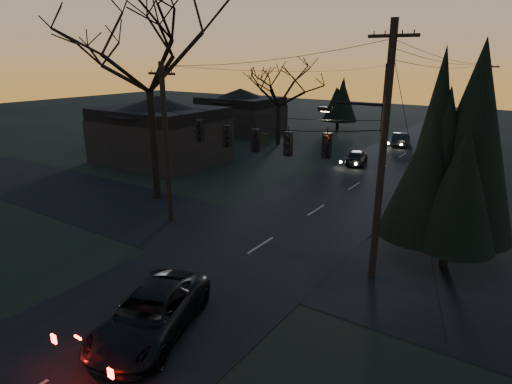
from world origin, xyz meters
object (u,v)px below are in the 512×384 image
Objects in this scene: utility_pole_far_l at (381,132)px; suv_near at (150,314)px; utility_pole_left at (171,220)px; sedan_oncoming_b at (401,139)px; utility_pole_far_r at (474,155)px; bare_tree_left at (146,44)px; evergreen_right at (458,160)px; utility_pole_right at (371,277)px; sedan_oncoming_a at (357,157)px.

utility_pole_far_l is 1.54× the size of suv_near.
utility_pole_left is 28.80m from sedan_oncoming_b.
utility_pole_left is at bearing 112.71° from suv_near.
utility_pole_far_r is 7.05m from sedan_oncoming_b.
evergreen_right is (17.30, 0.28, -4.65)m from bare_tree_left.
bare_tree_left is 16.89m from suv_near.
utility_pole_left is 0.63× the size of bare_tree_left.
evergreen_right is (13.75, 2.68, 4.75)m from utility_pole_left.
utility_pole_far_l is at bearing 145.18° from utility_pole_far_r.
utility_pole_far_l is at bearing 80.28° from suv_near.
utility_pole_right is 1.18× the size of utility_pole_left.
utility_pole_far_r is (11.50, 28.00, 0.00)m from utility_pole_left.
utility_pole_left is 36.00m from utility_pole_far_l.
bare_tree_left is 17.92m from evergreen_right.
utility_pole_far_l is 0.60× the size of bare_tree_left.
sedan_oncoming_a is at bearing 76.71° from sedan_oncoming_b.
utility_pole_right is 1.25× the size of utility_pole_far_l.
evergreen_right reaches higher than suv_near.
evergreen_right reaches higher than sedan_oncoming_a.
utility_pole_far_l reaches higher than sedan_oncoming_a.
bare_tree_left reaches higher than suv_near.
sedan_oncoming_b is (4.50, -7.56, 0.66)m from utility_pole_far_l.
sedan_oncoming_b is (0.77, 10.22, 0.03)m from sedan_oncoming_a.
bare_tree_left is at bearing 117.04° from suv_near.
utility_pole_far_r is (0.00, 28.00, 0.00)m from utility_pole_right.
utility_pole_left is at bearing -168.99° from evergreen_right.
bare_tree_left reaches higher than utility_pole_far_l.
utility_pole_right is 1.92× the size of suv_near.
utility_pole_left reaches higher than sedan_oncoming_b.
utility_pole_right is at bearing -130.06° from evergreen_right.
evergreen_right is 2.23× the size of sedan_oncoming_a.
utility_pole_right is 37.79m from utility_pole_far_l.
utility_pole_far_r is at bearing 167.46° from sedan_oncoming_b.
bare_tree_left is (-3.55, 2.39, 9.39)m from utility_pole_left.
utility_pole_far_l is 35.08m from bare_tree_left.
suv_near is (6.80, -7.75, 0.72)m from utility_pole_left.
utility_pole_left is at bearing 66.09° from sedan_oncoming_a.
suv_near is at bearing -97.49° from utility_pole_far_r.
utility_pole_far_l is 1.98× the size of sedan_oncoming_b.
sedan_oncoming_b is at bearing 75.09° from suv_near.
utility_pole_left and utility_pole_far_r have the same top height.
evergreen_right is at bearing -84.92° from utility_pole_far_r.
utility_pole_right is 19.82m from sedan_oncoming_a.
utility_pole_left reaches higher than suv_near.
utility_pole_far_r is 2.28× the size of sedan_oncoming_a.
utility_pole_left is 1.06× the size of utility_pole_far_l.
sedan_oncoming_a is at bearing 113.10° from utility_pole_right.
bare_tree_left is 19.50m from sedan_oncoming_a.
sedan_oncoming_a is at bearing -128.48° from utility_pole_far_r.
utility_pole_far_r is 36.07m from suv_near.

